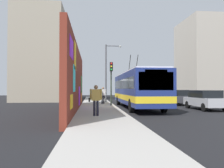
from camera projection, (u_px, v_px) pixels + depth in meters
The scene contains 12 objects.
ground_plane at pixel (116, 108), 19.99m from camera, with size 80.00×80.00×0.00m, color black.
sidewalk_slab at pixel (98, 107), 19.84m from camera, with size 48.00×3.20×0.15m, color #ADA8A0.
graffiti_wall at pixel (76, 80), 16.41m from camera, with size 15.36×0.32×4.77m.
building_far_left at pixel (44, 58), 32.99m from camera, with size 11.68×6.48×12.74m.
building_far_right at pixel (202, 59), 38.53m from camera, with size 9.24×6.46×13.65m.
city_bus at pixel (137, 88), 19.54m from camera, with size 11.75×2.66×4.91m.
parked_car_silver at pixel (205, 99), 17.95m from camera, with size 4.26×1.88×1.58m.
parked_car_dark_gray at pixel (177, 97), 23.88m from camera, with size 4.60×1.81×1.58m.
pedestrian_midblock at pixel (103, 94), 22.89m from camera, with size 0.23×0.76×1.73m.
pedestrian_near_wall at pixel (96, 98), 12.66m from camera, with size 0.24×0.77×1.76m.
traffic_light at pixel (111, 76), 20.77m from camera, with size 0.49×0.28×4.08m.
street_lamp at pixel (108, 69), 26.77m from camera, with size 0.44×1.97×6.93m.
Camera 1 is at (-19.91, 2.23, 1.69)m, focal length 35.43 mm.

